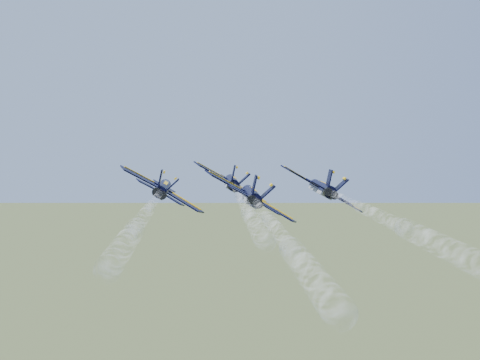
{
  "coord_description": "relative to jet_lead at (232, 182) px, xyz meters",
  "views": [
    {
      "loc": [
        -9.63,
        -103.94,
        110.24
      ],
      "look_at": [
        -2.14,
        0.09,
        101.96
      ],
      "focal_mm": 55.0,
      "sensor_mm": 36.0,
      "label": 1
    }
  ],
  "objects": [
    {
      "name": "smoke_trail_slot",
      "position": [
        0.25,
        -60.54,
        0.03
      ],
      "size": [
        3.03,
        53.44,
        2.25
      ],
      "rotation": [
        0.0,
        0.52,
        -0.02
      ],
      "color": "white"
    },
    {
      "name": "jet_left",
      "position": [
        -10.24,
        -9.58,
        0.0
      ],
      "size": [
        11.81,
        17.01,
        6.54
      ],
      "rotation": [
        0.0,
        0.52,
        -0.02
      ],
      "color": "black"
    },
    {
      "name": "jet_right",
      "position": [
        11.97,
        -11.1,
        0.0
      ],
      "size": [
        11.81,
        17.01,
        6.54
      ],
      "rotation": [
        0.0,
        0.52,
        -0.02
      ],
      "color": "black"
    },
    {
      "name": "smoke_trail_lead",
      "position": [
        -0.95,
        -40.3,
        0.03
      ],
      "size": [
        3.03,
        53.44,
        2.25
      ],
      "rotation": [
        0.0,
        0.52,
        -0.02
      ],
      "color": "white"
    },
    {
      "name": "jet_lead",
      "position": [
        0.0,
        0.0,
        0.0
      ],
      "size": [
        11.81,
        17.01,
        6.54
      ],
      "rotation": [
        0.0,
        0.52,
        -0.02
      ],
      "color": "black"
    },
    {
      "name": "smoke_trail_right",
      "position": [
        11.02,
        -51.39,
        0.03
      ],
      "size": [
        3.03,
        53.44,
        2.25
      ],
      "rotation": [
        0.0,
        0.52,
        -0.02
      ],
      "color": "white"
    },
    {
      "name": "jet_slot",
      "position": [
        1.2,
        -20.24,
        0.0
      ],
      "size": [
        11.81,
        17.01,
        6.54
      ],
      "rotation": [
        0.0,
        0.52,
        -0.02
      ],
      "color": "black"
    },
    {
      "name": "smoke_trail_left",
      "position": [
        -11.19,
        -49.87,
        0.03
      ],
      "size": [
        3.03,
        53.44,
        2.25
      ],
      "rotation": [
        0.0,
        0.52,
        -0.02
      ],
      "color": "white"
    }
  ]
}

